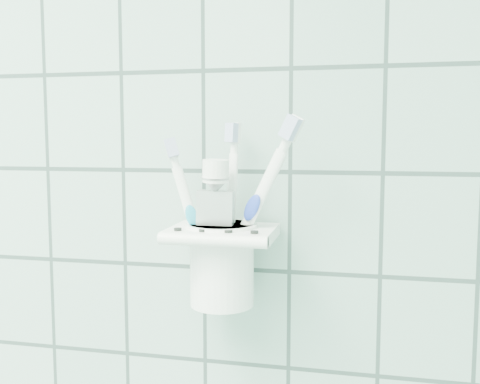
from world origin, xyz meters
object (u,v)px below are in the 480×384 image
Objects in this scene: toothbrush_blue at (226,209)px; holder_bracket at (223,234)px; cup at (222,261)px; toothbrush_pink at (215,216)px; toothbrush_orange at (213,197)px; toothpaste_tube at (214,219)px.

holder_bracket is at bearing -64.46° from toothbrush_blue.
cup is at bearing -81.68° from toothbrush_blue.
cup is 0.06m from toothbrush_blue.
toothbrush_pink is 0.85× the size of toothbrush_orange.
toothbrush_blue reaches higher than cup.
cup is 0.59× the size of toothpaste_tube.
toothbrush_orange is (-0.01, 0.02, 0.02)m from toothbrush_pink.
toothbrush_pink is at bearing -118.28° from cup.
toothbrush_orange is at bearing 80.60° from toothbrush_pink.
toothbrush_pink reaches higher than cup.
toothpaste_tube reaches higher than cup.
toothpaste_tube is (0.00, -0.01, -0.02)m from toothbrush_orange.
toothbrush_orange reaches higher than cup.
toothbrush_pink is (-0.01, -0.01, 0.05)m from cup.
holder_bracket is 0.03m from cup.
holder_bracket is at bearing 12.58° from toothbrush_pink.
toothbrush_pink is 0.03m from toothbrush_orange.
toothbrush_blue is at bearing 22.88° from toothbrush_orange.
toothbrush_orange is at bearing 103.46° from toothpaste_tube.
toothpaste_tube is at bearing -170.19° from holder_bracket.
toothbrush_blue is 1.25× the size of toothpaste_tube.
toothbrush_blue reaches higher than toothbrush_pink.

